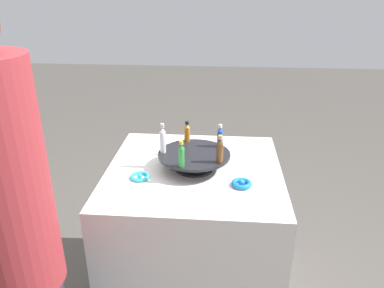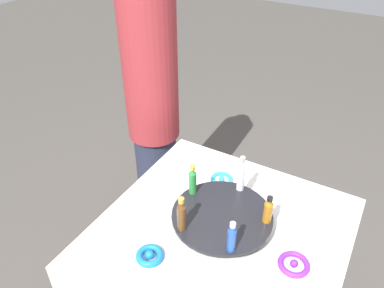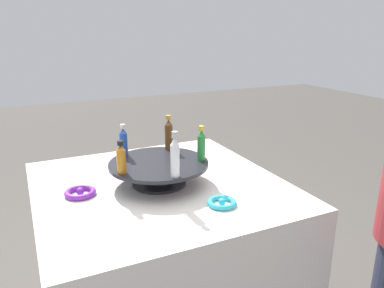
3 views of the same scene
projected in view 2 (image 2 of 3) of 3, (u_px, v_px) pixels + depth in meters
The scene contains 10 objects.
display_stand at pixel (222, 219), 1.29m from camera, with size 0.35×0.35×0.08m.
bottle_clear at pixel (241, 175), 1.34m from camera, with size 0.03×0.03×0.15m.
bottle_green at pixel (193, 180), 1.33m from camera, with size 0.03×0.03×0.12m.
bottle_brown at pixel (182, 215), 1.19m from camera, with size 0.03×0.03×0.13m.
bottle_blue at pixel (232, 238), 1.12m from camera, with size 0.03×0.03×0.12m.
bottle_amber at pixel (268, 210), 1.22m from camera, with size 0.03×0.03×0.11m.
ribbon_bow_blue at pixel (150, 256), 1.22m from camera, with size 0.09×0.09×0.03m.
ribbon_bow_purple at pixel (294, 264), 1.19m from camera, with size 0.10×0.10×0.03m.
ribbon_bow_teal at pixel (222, 179), 1.53m from camera, with size 0.09×0.09×0.02m.
person_figure at pixel (153, 111), 1.95m from camera, with size 0.27×0.27×1.60m.
Camera 2 is at (-0.83, -0.36, 1.79)m, focal length 35.00 mm.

